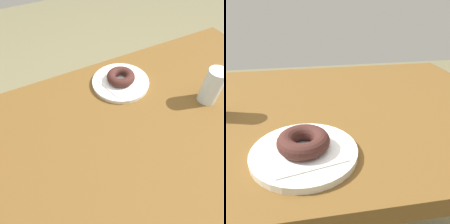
{
  "view_description": "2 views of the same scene",
  "coord_description": "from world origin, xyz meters",
  "views": [
    {
      "loc": [
        0.33,
        0.3,
        1.29
      ],
      "look_at": [
        0.13,
        -0.08,
        0.78
      ],
      "focal_mm": 33.9,
      "sensor_mm": 36.0,
      "label": 1
    },
    {
      "loc": [
        0.01,
        -0.65,
        1.04
      ],
      "look_at": [
        0.1,
        -0.1,
        0.76
      ],
      "focal_mm": 39.24,
      "sensor_mm": 36.0,
      "label": 2
    }
  ],
  "objects": [
    {
      "name": "plate_chocolate_ring",
      "position": [
        0.01,
        -0.24,
        0.74
      ],
      "size": [
        0.22,
        0.22,
        0.01
      ],
      "primitive_type": "cylinder",
      "color": "silver",
      "rests_on": "table"
    },
    {
      "name": "napkin_chocolate_ring",
      "position": [
        0.01,
        -0.24,
        0.75
      ],
      "size": [
        0.17,
        0.17,
        0.0
      ],
      "primitive_type": "cube",
      "rotation": [
        0.0,
        0.0,
        0.22
      ],
      "color": "white",
      "rests_on": "plate_chocolate_ring"
    },
    {
      "name": "table",
      "position": [
        0.0,
        0.0,
        0.65
      ],
      "size": [
        1.27,
        0.79,
        0.73
      ],
      "color": "brown",
      "rests_on": "ground_plane"
    },
    {
      "name": "donut_chocolate_ring",
      "position": [
        0.01,
        -0.24,
        0.77
      ],
      "size": [
        0.11,
        0.11,
        0.03
      ],
      "primitive_type": "torus",
      "color": "#3E1F1A",
      "rests_on": "napkin_chocolate_ring"
    }
  ]
}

